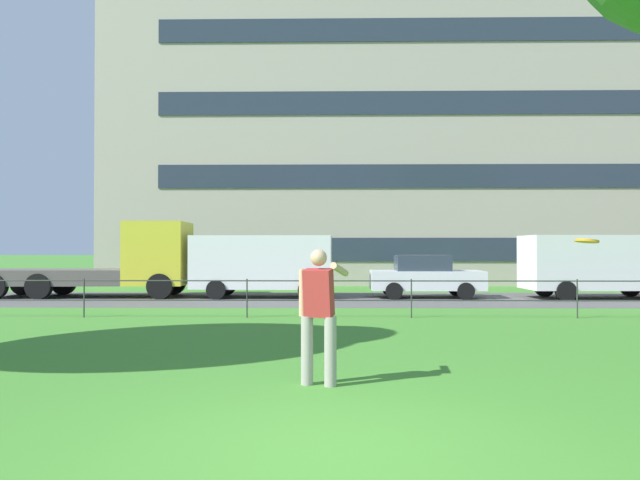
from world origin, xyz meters
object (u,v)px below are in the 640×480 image
(flatbed_truck_far_left, at_px, (119,264))
(panel_van_left, at_px, (263,262))
(person_thrower, at_px, (319,312))
(car_white_far_right, at_px, (425,276))
(panel_van_right, at_px, (597,263))
(frisbee, at_px, (587,241))
(apartment_building_background, at_px, (469,125))

(flatbed_truck_far_left, xyz_separation_m, panel_van_left, (5.36, -0.18, 0.05))
(panel_van_left, bearing_deg, person_thrower, -80.73)
(car_white_far_right, relative_size, panel_van_right, 0.79)
(car_white_far_right, height_order, panel_van_right, panel_van_right)
(person_thrower, bearing_deg, flatbed_truck_far_left, 118.29)
(frisbee, distance_m, panel_van_right, 15.79)
(person_thrower, height_order, flatbed_truck_far_left, flatbed_truck_far_left)
(frisbee, xyz_separation_m, car_white_far_right, (0.42, 14.71, -1.10))
(frisbee, relative_size, apartment_building_background, 0.01)
(person_thrower, xyz_separation_m, frisbee, (3.16, -0.78, 0.91))
(panel_van_left, distance_m, car_white_far_right, 5.89)
(frisbee, height_order, panel_van_left, panel_van_left)
(apartment_building_background, bearing_deg, panel_van_right, -83.48)
(car_white_far_right, bearing_deg, panel_van_left, 179.15)
(panel_van_right, relative_size, apartment_building_background, 0.13)
(panel_van_left, xyz_separation_m, car_white_far_right, (5.87, -0.09, -0.49))
(flatbed_truck_far_left, xyz_separation_m, car_white_far_right, (11.23, -0.27, -0.44))
(panel_van_right, distance_m, apartment_building_background, 15.19)
(car_white_far_right, distance_m, panel_van_right, 6.05)
(flatbed_truck_far_left, bearing_deg, frisbee, -54.19)
(flatbed_truck_far_left, bearing_deg, car_white_far_right, -1.39)
(car_white_far_right, relative_size, apartment_building_background, 0.10)
(car_white_far_right, bearing_deg, panel_van_right, -2.87)
(flatbed_truck_far_left, distance_m, apartment_building_background, 21.51)
(flatbed_truck_far_left, bearing_deg, panel_van_right, -1.90)
(frisbee, xyz_separation_m, apartment_building_background, (4.94, 27.49, 6.96))
(person_thrower, distance_m, apartment_building_background, 29.01)
(panel_van_left, bearing_deg, apartment_building_background, 50.69)
(panel_van_left, bearing_deg, car_white_far_right, -0.85)
(panel_van_right, bearing_deg, apartment_building_background, 96.52)
(panel_van_right, bearing_deg, flatbed_truck_far_left, 178.10)
(panel_van_left, relative_size, apartment_building_background, 0.13)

